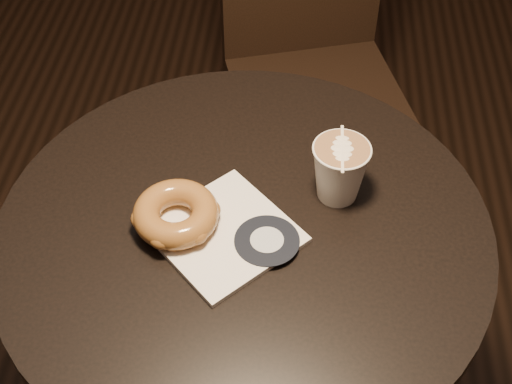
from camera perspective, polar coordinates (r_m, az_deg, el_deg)
cafe_table at (r=1.16m, az=-0.86°, el=-8.93°), size 0.70×0.70×0.75m
chair at (r=1.71m, az=4.31°, el=12.39°), size 0.48×0.48×0.97m
pastry_bag at (r=0.99m, az=-2.56°, el=-3.33°), size 0.24×0.24×0.01m
doughnut at (r=0.98m, az=-6.43°, el=-1.74°), size 0.12×0.12×0.04m
latte_cup at (r=1.01m, az=6.69°, el=1.63°), size 0.08×0.08×0.09m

